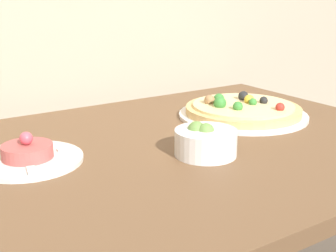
% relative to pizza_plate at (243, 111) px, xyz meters
% --- Properties ---
extents(dining_table, '(1.37, 0.90, 0.72)m').
position_rel_pizza_plate_xyz_m(dining_table, '(-0.36, -0.09, -0.10)').
color(dining_table, brown).
rests_on(dining_table, ground_plane).
extents(pizza_plate, '(0.37, 0.37, 0.07)m').
position_rel_pizza_plate_xyz_m(pizza_plate, '(0.00, 0.00, 0.00)').
color(pizza_plate, silver).
rests_on(pizza_plate, dining_table).
extents(tartare_plate, '(0.23, 0.23, 0.07)m').
position_rel_pizza_plate_xyz_m(tartare_plate, '(-0.63, -0.02, -0.00)').
color(tartare_plate, silver).
rests_on(tartare_plate, dining_table).
extents(small_bowl, '(0.14, 0.14, 0.08)m').
position_rel_pizza_plate_xyz_m(small_bowl, '(-0.28, -0.19, 0.01)').
color(small_bowl, white).
rests_on(small_bowl, dining_table).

